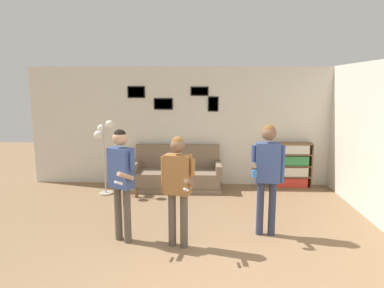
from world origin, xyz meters
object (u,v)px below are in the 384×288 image
at_px(person_player_foreground_center, 178,181).
at_px(person_watcher_holding_cup, 268,168).
at_px(couch, 177,175).
at_px(floor_lamp, 104,138).
at_px(bottle_on_floor, 137,193).
at_px(person_player_foreground_left, 121,174).
at_px(bookshelf, 291,165).

bearing_deg(person_player_foreground_center, person_watcher_holding_cup, 18.44).
distance_m(couch, person_player_foreground_center, 2.88).
xyz_separation_m(floor_lamp, bottle_on_floor, (0.70, -0.21, -1.11)).
distance_m(couch, person_player_foreground_left, 2.80).
xyz_separation_m(person_player_foreground_center, person_watcher_holding_cup, (1.32, 0.44, 0.09)).
bearing_deg(bottle_on_floor, person_player_foreground_center, -64.23).
bearing_deg(couch, bookshelf, 4.26).
relative_size(couch, person_player_foreground_center, 1.22).
relative_size(person_player_foreground_center, person_watcher_holding_cup, 0.93).
relative_size(couch, bottle_on_floor, 8.72).
bearing_deg(person_watcher_holding_cup, floor_lamp, 148.16).
relative_size(floor_lamp, bottle_on_floor, 7.01).
bearing_deg(bookshelf, person_player_foreground_center, -127.81).
bearing_deg(person_player_foreground_center, person_player_foreground_left, 169.75).
xyz_separation_m(bookshelf, floor_lamp, (-4.04, -0.65, 0.69)).
height_order(bookshelf, person_watcher_holding_cup, person_watcher_holding_cup).
distance_m(floor_lamp, bottle_on_floor, 1.33).
height_order(couch, bookshelf, bookshelf).
bearing_deg(person_player_foreground_left, bottle_on_floor, 95.59).
relative_size(bookshelf, person_player_foreground_left, 0.61).
bearing_deg(person_watcher_holding_cup, couch, 123.66).
bearing_deg(person_watcher_holding_cup, person_player_foreground_center, -161.56).
height_order(floor_lamp, person_player_foreground_left, person_player_foreground_left).
height_order(bookshelf, bottle_on_floor, bookshelf).
height_order(person_player_foreground_left, person_watcher_holding_cup, person_watcher_holding_cup).
relative_size(person_watcher_holding_cup, bottle_on_floor, 7.66).
bearing_deg(person_player_foreground_center, floor_lamp, 126.49).
bearing_deg(bookshelf, floor_lamp, -170.87).
distance_m(bookshelf, person_watcher_holding_cup, 2.78).
distance_m(person_watcher_holding_cup, bottle_on_floor, 3.05).
relative_size(floor_lamp, person_player_foreground_left, 0.94).
xyz_separation_m(bookshelf, person_player_foreground_center, (-2.31, -2.98, 0.47)).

